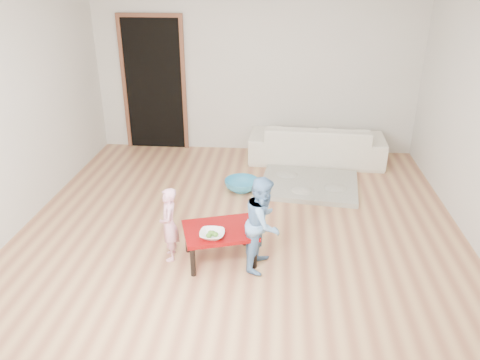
# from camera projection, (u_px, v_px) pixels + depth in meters

# --- Properties ---
(floor) EXTENTS (5.00, 5.00, 0.01)m
(floor) POSITION_uv_depth(u_px,v_px,m) (242.00, 224.00, 5.45)
(floor) COLOR #A16345
(floor) RESTS_ON ground
(back_wall) EXTENTS (5.00, 0.02, 2.60)m
(back_wall) POSITION_uv_depth(u_px,v_px,m) (255.00, 69.00, 7.18)
(back_wall) COLOR silver
(back_wall) RESTS_ON floor
(left_wall) EXTENTS (0.02, 5.00, 2.60)m
(left_wall) POSITION_uv_depth(u_px,v_px,m) (14.00, 110.00, 5.11)
(left_wall) COLOR silver
(left_wall) RESTS_ON floor
(doorway) EXTENTS (1.02, 0.08, 2.11)m
(doorway) POSITION_uv_depth(u_px,v_px,m) (154.00, 85.00, 7.40)
(doorway) COLOR brown
(doorway) RESTS_ON back_wall
(sofa) EXTENTS (2.05, 0.88, 0.59)m
(sofa) POSITION_uv_depth(u_px,v_px,m) (316.00, 143.00, 7.11)
(sofa) COLOR white
(sofa) RESTS_ON floor
(cushion) EXTENTS (0.45, 0.40, 0.12)m
(cushion) POSITION_uv_depth(u_px,v_px,m) (300.00, 136.00, 6.94)
(cushion) COLOR orange
(cushion) RESTS_ON sofa
(red_table) EXTENTS (0.84, 0.72, 0.35)m
(red_table) POSITION_uv_depth(u_px,v_px,m) (220.00, 244.00, 4.72)
(red_table) COLOR maroon
(red_table) RESTS_ON floor
(bowl) EXTENTS (0.24, 0.24, 0.06)m
(bowl) POSITION_uv_depth(u_px,v_px,m) (212.00, 234.00, 4.49)
(bowl) COLOR white
(bowl) RESTS_ON red_table
(broccoli) EXTENTS (0.12, 0.12, 0.06)m
(broccoli) POSITION_uv_depth(u_px,v_px,m) (212.00, 235.00, 4.49)
(broccoli) COLOR #2D5919
(broccoli) RESTS_ON red_table
(child_pink) EXTENTS (0.24, 0.32, 0.77)m
(child_pink) POSITION_uv_depth(u_px,v_px,m) (169.00, 224.00, 4.66)
(child_pink) COLOR pink
(child_pink) RESTS_ON floor
(child_blue) EXTENTS (0.46, 0.53, 0.96)m
(child_blue) POSITION_uv_depth(u_px,v_px,m) (263.00, 223.00, 4.50)
(child_blue) COLOR #60A0DE
(child_blue) RESTS_ON floor
(basin) EXTENTS (0.46, 0.46, 0.14)m
(basin) POSITION_uv_depth(u_px,v_px,m) (242.00, 185.00, 6.26)
(basin) COLOR #3395C0
(basin) RESTS_ON floor
(blanket) EXTENTS (1.39, 1.21, 0.06)m
(blanket) POSITION_uv_depth(u_px,v_px,m) (309.00, 185.00, 6.36)
(blanket) COLOR #B8B5A3
(blanket) RESTS_ON floor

